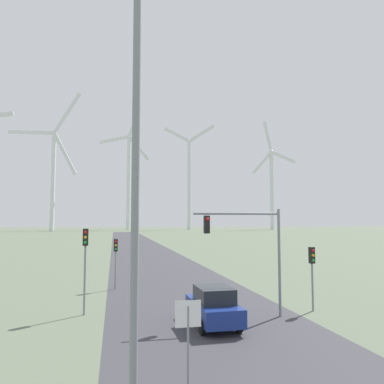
# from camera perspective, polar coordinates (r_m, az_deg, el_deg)

# --- Properties ---
(road_surface) EXTENTS (10.00, 240.00, 0.01)m
(road_surface) POSITION_cam_1_polar(r_m,az_deg,el_deg) (49.41, -6.44, -10.11)
(road_surface) COLOR #38383D
(road_surface) RESTS_ON ground
(streetlamp) EXTENTS (3.54, 0.32, 10.93)m
(streetlamp) POSITION_cam_1_polar(r_m,az_deg,el_deg) (8.55, -8.54, 8.21)
(streetlamp) COLOR gray
(streetlamp) RESTS_ON ground
(stop_sign_near) EXTENTS (0.81, 0.07, 2.51)m
(stop_sign_near) POSITION_cam_1_polar(r_m,az_deg,el_deg) (12.04, -0.60, -19.69)
(stop_sign_near) COLOR gray
(stop_sign_near) RESTS_ON ground
(traffic_light_post_near_left) EXTENTS (0.28, 0.34, 4.51)m
(traffic_light_post_near_left) POSITION_cam_1_polar(r_m,az_deg,el_deg) (20.87, -15.96, -8.76)
(traffic_light_post_near_left) COLOR gray
(traffic_light_post_near_left) RESTS_ON ground
(traffic_light_post_near_right) EXTENTS (0.28, 0.34, 3.48)m
(traffic_light_post_near_right) POSITION_cam_1_polar(r_m,az_deg,el_deg) (22.05, 17.83, -10.38)
(traffic_light_post_near_right) COLOR gray
(traffic_light_post_near_right) RESTS_ON ground
(traffic_light_post_mid_left) EXTENTS (0.28, 0.34, 3.61)m
(traffic_light_post_mid_left) POSITION_cam_1_polar(r_m,az_deg,el_deg) (28.06, -11.56, -8.98)
(traffic_light_post_mid_left) COLOR gray
(traffic_light_post_mid_left) RESTS_ON ground
(traffic_light_mast_overhead) EXTENTS (4.66, 0.35, 5.54)m
(traffic_light_mast_overhead) POSITION_cam_1_polar(r_m,az_deg,el_deg) (19.63, 8.65, -7.11)
(traffic_light_mast_overhead) COLOR gray
(traffic_light_mast_overhead) RESTS_ON ground
(car_approaching) EXTENTS (1.91, 4.15, 1.83)m
(car_approaching) POSITION_cam_1_polar(r_m,az_deg,el_deg) (18.46, 3.29, -16.98)
(car_approaching) COLOR navy
(car_approaching) RESTS_ON ground
(wind_turbine_left) EXTENTS (36.94, 10.26, 71.24)m
(wind_turbine_left) POSITION_cam_1_polar(r_m,az_deg,el_deg) (203.81, -20.38, 3.30)
(wind_turbine_left) COLOR silver
(wind_turbine_left) RESTS_ON ground
(wind_turbine_center) EXTENTS (28.20, 9.35, 69.81)m
(wind_turbine_center) POSITION_cam_1_polar(r_m,az_deg,el_deg) (215.29, -9.63, 2.80)
(wind_turbine_center) COLOR silver
(wind_turbine_center) RESTS_ON ground
(wind_turbine_right) EXTENTS (28.27, 11.45, 60.38)m
(wind_turbine_right) POSITION_cam_1_polar(r_m,az_deg,el_deg) (215.24, -0.42, 2.42)
(wind_turbine_right) COLOR silver
(wind_turbine_right) RESTS_ON ground
(wind_turbine_far_right) EXTENTS (29.97, 7.88, 61.61)m
(wind_turbine_far_right) POSITION_cam_1_polar(r_m,az_deg,el_deg) (216.78, 12.06, 1.56)
(wind_turbine_far_right) COLOR silver
(wind_turbine_far_right) RESTS_ON ground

